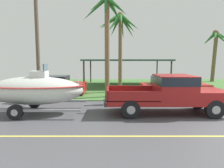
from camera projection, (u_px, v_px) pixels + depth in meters
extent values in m
cube|color=#4C4C51|center=(216.00, 121.00, 8.57)|extent=(36.00, 8.00, 0.06)
cube|color=#477538|center=(157.00, 86.00, 19.49)|extent=(36.00, 14.00, 0.11)
cube|color=maroon|center=(164.00, 100.00, 9.66)|extent=(5.47, 2.03, 0.22)
cube|color=maroon|center=(206.00, 94.00, 9.63)|extent=(1.53, 2.03, 0.38)
cube|color=maroon|center=(173.00, 86.00, 9.59)|extent=(1.64, 2.03, 1.06)
cube|color=black|center=(173.00, 80.00, 9.55)|extent=(1.66, 2.05, 0.38)
cube|color=#621111|center=(131.00, 97.00, 9.64)|extent=(2.30, 2.03, 0.04)
cube|color=maroon|center=(129.00, 90.00, 10.58)|extent=(2.30, 0.08, 0.45)
cube|color=maroon|center=(133.00, 97.00, 8.65)|extent=(2.30, 0.08, 0.45)
cube|color=maroon|center=(107.00, 93.00, 9.61)|extent=(0.08, 2.03, 0.45)
cube|color=#333338|center=(105.00, 101.00, 9.65)|extent=(0.12, 1.83, 0.16)
sphere|color=#B2B2B7|center=(102.00, 100.00, 9.65)|extent=(0.10, 0.10, 0.10)
cylinder|color=black|center=(196.00, 101.00, 10.59)|extent=(0.80, 0.28, 0.80)
cylinder|color=#9E9EA3|center=(196.00, 101.00, 10.59)|extent=(0.36, 0.29, 0.36)
cylinder|color=black|center=(214.00, 109.00, 8.80)|extent=(0.80, 0.28, 0.80)
cylinder|color=#9E9EA3|center=(214.00, 109.00, 8.80)|extent=(0.36, 0.29, 0.36)
cylinder|color=black|center=(127.00, 101.00, 10.58)|extent=(0.80, 0.28, 0.80)
cylinder|color=#9E9EA3|center=(127.00, 101.00, 10.58)|extent=(0.36, 0.29, 0.36)
cylinder|color=black|center=(130.00, 109.00, 8.78)|extent=(0.80, 0.28, 0.80)
cylinder|color=#9E9EA3|center=(130.00, 109.00, 8.78)|extent=(0.36, 0.29, 0.36)
cube|color=gray|center=(93.00, 105.00, 9.67)|extent=(0.90, 0.10, 0.08)
cube|color=gray|center=(42.00, 101.00, 10.68)|extent=(4.57, 0.12, 0.10)
cube|color=gray|center=(26.00, 111.00, 8.65)|extent=(4.57, 0.12, 0.10)
cylinder|color=black|center=(34.00, 102.00, 10.74)|extent=(0.64, 0.22, 0.64)
cylinder|color=#9E9EA3|center=(34.00, 102.00, 10.74)|extent=(0.29, 0.23, 0.29)
cylinder|color=black|center=(14.00, 112.00, 8.59)|extent=(0.64, 0.22, 0.64)
cylinder|color=#9E9EA3|center=(14.00, 112.00, 8.59)|extent=(0.29, 0.23, 0.29)
ellipsoid|color=silver|center=(34.00, 90.00, 9.58)|extent=(4.50, 1.98, 1.31)
ellipsoid|color=#B22626|center=(34.00, 86.00, 9.55)|extent=(4.59, 2.02, 0.12)
cube|color=silver|center=(38.00, 78.00, 9.51)|extent=(0.70, 0.60, 0.65)
cube|color=slate|center=(44.00, 68.00, 9.46)|extent=(0.06, 0.56, 0.36)
cylinder|color=silver|center=(77.00, 80.00, 9.53)|extent=(0.04, 0.04, 0.50)
cube|color=#B21E19|center=(173.00, 89.00, 14.08)|extent=(4.48, 1.82, 0.70)
cube|color=black|center=(170.00, 80.00, 14.01)|extent=(2.51, 1.68, 0.50)
cylinder|color=black|center=(191.00, 90.00, 14.93)|extent=(0.66, 0.22, 0.66)
cylinder|color=#9E9EA3|center=(191.00, 90.00, 14.93)|extent=(0.30, 0.23, 0.30)
cylinder|color=black|center=(201.00, 94.00, 13.29)|extent=(0.66, 0.22, 0.66)
cylinder|color=#9E9EA3|center=(201.00, 94.00, 13.29)|extent=(0.30, 0.23, 0.30)
cylinder|color=black|center=(149.00, 90.00, 14.92)|extent=(0.66, 0.22, 0.66)
cylinder|color=#9E9EA3|center=(149.00, 90.00, 14.92)|extent=(0.30, 0.23, 0.30)
cylinder|color=black|center=(154.00, 94.00, 13.28)|extent=(0.66, 0.22, 0.66)
cylinder|color=#9E9EA3|center=(154.00, 94.00, 13.28)|extent=(0.30, 0.23, 0.30)
cube|color=#B21E19|center=(52.00, 87.00, 14.76)|extent=(4.64, 1.89, 0.70)
cube|color=black|center=(48.00, 79.00, 14.69)|extent=(2.60, 1.74, 0.50)
cylinder|color=black|center=(76.00, 89.00, 15.64)|extent=(0.66, 0.22, 0.66)
cylinder|color=#9E9EA3|center=(76.00, 89.00, 15.64)|extent=(0.30, 0.23, 0.30)
cylinder|color=black|center=(72.00, 92.00, 13.94)|extent=(0.66, 0.22, 0.66)
cylinder|color=#9E9EA3|center=(72.00, 92.00, 13.94)|extent=(0.30, 0.23, 0.30)
cylinder|color=black|center=(35.00, 89.00, 15.63)|extent=(0.66, 0.22, 0.66)
cylinder|color=#9E9EA3|center=(35.00, 89.00, 15.63)|extent=(0.30, 0.23, 0.30)
cylinder|color=black|center=(25.00, 92.00, 13.93)|extent=(0.66, 0.22, 0.66)
cylinder|color=#9E9EA3|center=(25.00, 92.00, 13.93)|extent=(0.30, 0.23, 0.30)
cylinder|color=#4C4238|center=(156.00, 72.00, 22.56)|extent=(0.14, 0.14, 2.41)
cylinder|color=#4C4238|center=(170.00, 76.00, 17.16)|extent=(0.14, 0.14, 2.41)
cylinder|color=#4C4238|center=(90.00, 72.00, 22.53)|extent=(0.14, 0.14, 2.41)
cylinder|color=#4C4238|center=(83.00, 76.00, 17.13)|extent=(0.14, 0.14, 2.41)
cube|color=#2D5647|center=(125.00, 60.00, 19.70)|extent=(7.79, 5.93, 0.14)
cylinder|color=brown|center=(106.00, 49.00, 13.30)|extent=(0.31, 0.45, 6.42)
cone|color=#2D6B2D|center=(116.00, 6.00, 13.01)|extent=(1.51, 0.40, 1.34)
cone|color=#2D6B2D|center=(113.00, 10.00, 13.47)|extent=(1.41, 1.45, 1.58)
cone|color=#2D6B2D|center=(106.00, 11.00, 13.70)|extent=(0.43, 1.64, 1.65)
cone|color=#2D6B2D|center=(94.00, 9.00, 13.34)|extent=(1.90, 1.02, 1.52)
cone|color=#2D6B2D|center=(98.00, 4.00, 12.64)|extent=(1.34, 1.04, 1.22)
cone|color=#2D6B2D|center=(105.00, 7.00, 12.47)|extent=(0.50, 1.41, 1.65)
cone|color=#2D6B2D|center=(112.00, 2.00, 12.27)|extent=(1.19, 1.78, 1.29)
cylinder|color=brown|center=(213.00, 58.00, 23.01)|extent=(0.40, 0.83, 5.48)
cone|color=#2D6B2D|center=(223.00, 37.00, 22.69)|extent=(2.09, 0.57, 1.35)
cone|color=#2D6B2D|center=(214.00, 38.00, 23.46)|extent=(1.03, 1.69, 1.15)
cone|color=#2D6B2D|center=(208.00, 39.00, 23.38)|extent=(1.24, 1.69, 1.53)
cone|color=#2D6B2D|center=(209.00, 38.00, 22.80)|extent=(1.45, 0.51, 1.41)
cone|color=#2D6B2D|center=(214.00, 36.00, 22.05)|extent=(1.23, 1.75, 1.15)
cone|color=#2D6B2D|center=(221.00, 39.00, 22.15)|extent=(1.26, 1.68, 1.69)
sphere|color=brown|center=(215.00, 33.00, 22.70)|extent=(0.65, 0.65, 0.65)
cylinder|color=brown|center=(119.00, 54.00, 15.63)|extent=(0.29, 0.30, 5.83)
cone|color=#2D6B2D|center=(127.00, 24.00, 15.30)|extent=(1.41, 0.59, 1.53)
cone|color=#2D6B2D|center=(126.00, 27.00, 15.75)|extent=(1.45, 1.11, 1.81)
cone|color=#2D6B2D|center=(121.00, 27.00, 16.03)|extent=(0.73, 1.66, 1.83)
cone|color=#2D6B2D|center=(115.00, 26.00, 15.91)|extent=(1.11, 1.45, 1.64)
cone|color=#2D6B2D|center=(110.00, 22.00, 15.53)|extent=(1.75, 0.73, 1.22)
cone|color=#2D6B2D|center=(109.00, 21.00, 14.94)|extent=(1.92, 1.26, 1.38)
cone|color=#2D6B2D|center=(114.00, 23.00, 14.80)|extent=(1.37, 1.58, 1.64)
cone|color=#2D6B2D|center=(120.00, 20.00, 14.60)|extent=(0.31, 1.67, 1.22)
cone|color=#2D6B2D|center=(129.00, 22.00, 14.82)|extent=(1.64, 1.48, 1.51)
sphere|color=brown|center=(120.00, 15.00, 15.29)|extent=(0.46, 0.46, 0.46)
cylinder|color=brown|center=(36.00, 32.00, 12.95)|extent=(0.24, 0.24, 8.53)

